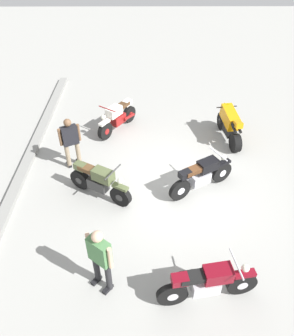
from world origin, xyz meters
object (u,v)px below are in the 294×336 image
(motorcycle_black_cruiser, at_px, (202,175))
(person_in_green_shirt, at_px, (100,256))
(motorcycle_olive_vintage, at_px, (99,182))
(motorcycle_orange_sportbike, at_px, (230,124))
(motorcycle_maroon_cruiser, at_px, (208,283))
(person_in_black_shirt, at_px, (70,140))
(motorcycle_cream_vintage, at_px, (118,117))

(motorcycle_black_cruiser, distance_m, person_in_green_shirt, 3.83)
(motorcycle_black_cruiser, xyz_separation_m, person_in_green_shirt, (-2.92, 2.43, 0.45))
(motorcycle_olive_vintage, bearing_deg, motorcycle_orange_sportbike, 64.34)
(motorcycle_maroon_cruiser, height_order, person_in_black_shirt, person_in_black_shirt)
(motorcycle_olive_vintage, relative_size, person_in_green_shirt, 1.04)
(motorcycle_black_cruiser, height_order, motorcycle_cream_vintage, motorcycle_black_cruiser)
(motorcycle_black_cruiser, bearing_deg, person_in_green_shirt, -159.95)
(person_in_green_shirt, bearing_deg, motorcycle_orange_sportbike, -176.66)
(motorcycle_cream_vintage, bearing_deg, motorcycle_black_cruiser, 73.16)
(motorcycle_orange_sportbike, bearing_deg, person_in_black_shirt, 97.80)
(person_in_black_shirt, bearing_deg, motorcycle_maroon_cruiser, -169.27)
(motorcycle_cream_vintage, bearing_deg, person_in_green_shirt, 35.16)
(person_in_black_shirt, bearing_deg, person_in_green_shirt, 170.42)
(person_in_black_shirt, relative_size, person_in_green_shirt, 0.97)
(motorcycle_black_cruiser, height_order, motorcycle_orange_sportbike, motorcycle_orange_sportbike)
(motorcycle_cream_vintage, xyz_separation_m, person_in_green_shirt, (-6.05, -0.07, 0.48))
(motorcycle_olive_vintage, distance_m, person_in_green_shirt, 2.77)
(motorcycle_cream_vintage, height_order, person_in_green_shirt, person_in_green_shirt)
(motorcycle_maroon_cruiser, distance_m, motorcycle_olive_vintage, 3.91)
(person_in_green_shirt, bearing_deg, motorcycle_cream_vintage, -141.84)
(motorcycle_maroon_cruiser, relative_size, person_in_black_shirt, 1.27)
(motorcycle_maroon_cruiser, relative_size, motorcycle_orange_sportbike, 1.06)
(motorcycle_maroon_cruiser, distance_m, person_in_black_shirt, 5.55)
(motorcycle_black_cruiser, xyz_separation_m, motorcycle_cream_vintage, (3.13, 2.50, -0.03))
(motorcycle_maroon_cruiser, height_order, person_in_green_shirt, person_in_green_shirt)
(motorcycle_cream_vintage, height_order, person_in_black_shirt, person_in_black_shirt)
(motorcycle_olive_vintage, relative_size, person_in_black_shirt, 1.08)
(motorcycle_black_cruiser, xyz_separation_m, person_in_black_shirt, (1.11, 3.72, 0.41))
(motorcycle_cream_vintage, distance_m, person_in_black_shirt, 2.39)
(motorcycle_black_cruiser, relative_size, person_in_green_shirt, 1.10)
(motorcycle_orange_sportbike, bearing_deg, motorcycle_cream_vintage, 72.86)
(motorcycle_black_cruiser, xyz_separation_m, motorcycle_orange_sportbike, (2.52, -1.26, 0.07))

